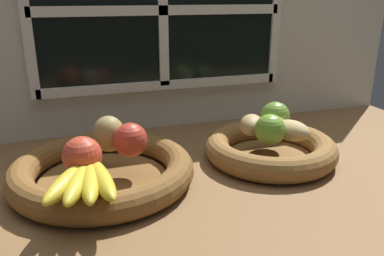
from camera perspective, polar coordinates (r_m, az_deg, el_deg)
The scene contains 14 objects.
ground_plane at distance 83.85cm, azimuth 0.92°, elevation -6.74°, with size 140.00×90.00×3.00cm, color brown.
back_wall at distance 104.33cm, azimuth -4.55°, elevation 15.08°, with size 140.00×4.60×55.00cm.
fruit_bowl_left at distance 77.94cm, azimuth -12.87°, elevation -6.12°, with size 35.35×35.35×5.28cm.
fruit_bowl_right at distance 88.16cm, azimuth 11.31°, elevation -2.98°, with size 28.89×28.89×5.28cm.
apple_red_right at distance 75.25cm, azimuth -8.99°, elevation -1.73°, with size 6.59×6.59×6.59cm, color #B73828.
apple_red_front at distance 69.59cm, azimuth -15.71°, elevation -3.91°, with size 6.76×6.76×6.76cm, color #CC422D.
pear_brown at distance 78.28cm, azimuth -12.04°, elevation -0.85°, with size 6.28×6.19×7.23cm, color olive.
banana_bunch_front at distance 65.30cm, azimuth -15.27°, elevation -7.19°, with size 12.46×17.18×3.11cm.
potato_large at distance 86.38cm, azimuth 11.53°, elevation 0.23°, with size 6.81×5.83×4.80cm, color tan.
potato_oblong at distance 87.06cm, azimuth 8.68°, elevation 0.46°, with size 7.53×5.15×4.53cm, color tan.
potato_small at distance 85.52cm, azimuth 14.31°, elevation -0.35°, with size 8.20×5.76×4.32cm, color tan.
lime_near at distance 81.89cm, azimuth 11.32°, elevation -0.22°, with size 6.39×6.39×6.39cm, color #6B9E33.
lime_far at distance 90.55cm, azimuth 12.02°, elevation 1.68°, with size 6.64×6.64×6.64cm, color olive.
chili_pepper at distance 88.20cm, azimuth 12.35°, elevation -0.44°, with size 1.87×1.87×11.85cm, color red.
Camera 1 is at (-24.96, -71.29, 34.91)cm, focal length 36.57 mm.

